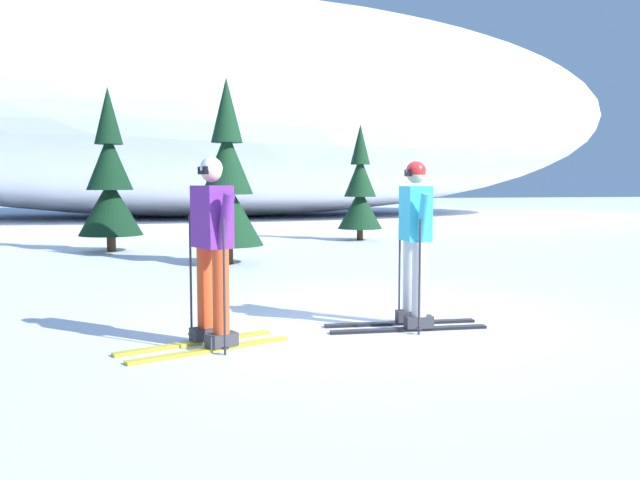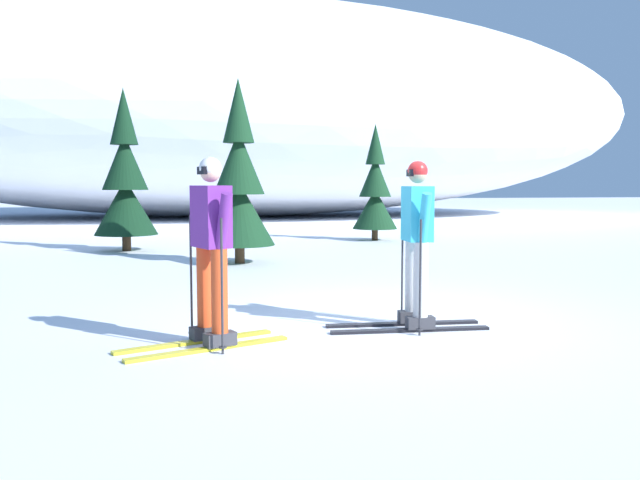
% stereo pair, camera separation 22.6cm
% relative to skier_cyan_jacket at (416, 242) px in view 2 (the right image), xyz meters
% --- Properties ---
extents(ground_plane, '(120.00, 120.00, 0.00)m').
position_rel_skier_cyan_jacket_xyz_m(ground_plane, '(-0.23, 0.50, -0.90)').
color(ground_plane, white).
extents(skier_cyan_jacket, '(1.66, 0.77, 1.73)m').
position_rel_skier_cyan_jacket_xyz_m(skier_cyan_jacket, '(0.00, 0.00, 0.00)').
color(skier_cyan_jacket, black).
rests_on(skier_cyan_jacket, ground).
extents(skier_purple_jacket, '(1.61, 0.98, 1.74)m').
position_rel_skier_cyan_jacket_xyz_m(skier_purple_jacket, '(-2.10, -0.32, 0.01)').
color(skier_purple_jacket, gold).
rests_on(skier_purple_jacket, ground).
extents(pine_tree_center_left, '(1.40, 1.40, 3.62)m').
position_rel_skier_cyan_jacket_xyz_m(pine_tree_center_left, '(-3.61, 8.89, 0.62)').
color(pine_tree_center_left, '#47301E').
rests_on(pine_tree_center_left, ground).
extents(pine_tree_center_right, '(1.33, 1.33, 3.46)m').
position_rel_skier_cyan_jacket_xyz_m(pine_tree_center_right, '(-1.32, 6.01, 0.55)').
color(pine_tree_center_right, '#47301E').
rests_on(pine_tree_center_right, ground).
extents(pine_tree_far_right, '(1.19, 1.19, 3.08)m').
position_rel_skier_cyan_jacket_xyz_m(pine_tree_far_right, '(2.63, 10.45, 0.39)').
color(pine_tree_far_right, '#47301E').
rests_on(pine_tree_far_right, ground).
extents(snow_ridge_background, '(38.86, 18.23, 9.63)m').
position_rel_skier_cyan_jacket_xyz_m(snow_ridge_background, '(-0.18, 24.59, 3.92)').
color(snow_ridge_background, white).
rests_on(snow_ridge_background, ground).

